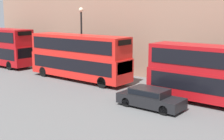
% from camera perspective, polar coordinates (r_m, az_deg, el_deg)
% --- Properties ---
extents(bus_leading, '(2.59, 10.43, 4.16)m').
position_cam_1_polar(bus_leading, '(22.69, 19.34, -0.63)').
color(bus_leading, '#A80F14').
rests_on(bus_leading, ground).
extents(bus_second_in_queue, '(2.59, 11.02, 4.33)m').
position_cam_1_polar(bus_second_in_queue, '(29.97, -6.11, 2.68)').
color(bus_second_in_queue, red).
rests_on(bus_second_in_queue, ground).
extents(bus_third_in_queue, '(2.59, 10.13, 4.51)m').
position_cam_1_polar(bus_third_in_queue, '(40.37, -19.74, 4.28)').
color(bus_third_in_queue, '#A80F14').
rests_on(bus_third_in_queue, ground).
extents(car_hatchback, '(1.81, 4.60, 1.36)m').
position_cam_1_polar(car_hatchback, '(21.51, 6.99, -5.01)').
color(car_hatchback, black).
rests_on(car_hatchback, ground).
extents(street_lamp, '(0.44, 0.44, 6.92)m').
position_cam_1_polar(street_lamp, '(31.94, -5.60, 6.51)').
color(street_lamp, black).
rests_on(street_lamp, ground).
extents(pedestrian, '(0.36, 0.36, 1.58)m').
position_cam_1_polar(pedestrian, '(27.64, 9.59, -1.59)').
color(pedestrian, '#334C6B').
rests_on(pedestrian, ground).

